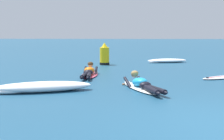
# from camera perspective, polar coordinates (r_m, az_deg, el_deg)

# --- Properties ---
(ground_plane) EXTENTS (120.00, 120.00, 0.00)m
(ground_plane) POSITION_cam_1_polar(r_m,az_deg,el_deg) (15.77, 9.61, 0.94)
(ground_plane) COLOR navy
(surfer_near) EXTENTS (1.31, 2.48, 0.54)m
(surfer_near) POSITION_cam_1_polar(r_m,az_deg,el_deg) (8.87, 5.50, -2.74)
(surfer_near) COLOR white
(surfer_near) RESTS_ON ground
(surfer_far) EXTENTS (0.63, 2.51, 0.54)m
(surfer_far) POSITION_cam_1_polar(r_m,az_deg,el_deg) (11.58, -4.26, -0.47)
(surfer_far) COLOR #E54C66
(surfer_far) RESTS_ON ground
(whitewater_front) EXTENTS (2.26, 1.08, 0.21)m
(whitewater_front) POSITION_cam_1_polar(r_m,az_deg,el_deg) (16.98, 10.13, 1.70)
(whitewater_front) COLOR white
(whitewater_front) RESTS_ON ground
(whitewater_mid_right) EXTENTS (2.78, 1.48, 0.28)m
(whitewater_mid_right) POSITION_cam_1_polar(r_m,az_deg,el_deg) (8.75, -12.64, -3.08)
(whitewater_mid_right) COLOR white
(whitewater_mid_right) RESTS_ON ground
(channel_marker_buoy) EXTENTS (0.49, 0.49, 1.11)m
(channel_marker_buoy) POSITION_cam_1_polar(r_m,az_deg,el_deg) (15.55, -1.39, 2.62)
(channel_marker_buoy) COLOR yellow
(channel_marker_buoy) RESTS_ON ground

